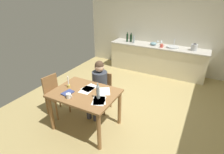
% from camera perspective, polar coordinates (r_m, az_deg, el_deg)
% --- Properties ---
extents(ground_plane, '(5.20, 5.20, 0.04)m').
position_cam_1_polar(ground_plane, '(4.47, 5.09, -8.95)').
color(ground_plane, tan).
extents(wall_back, '(5.20, 0.12, 2.60)m').
position_cam_1_polar(wall_back, '(6.28, 15.40, 13.73)').
color(wall_back, beige).
rests_on(wall_back, ground).
extents(kitchen_counter, '(3.05, 0.64, 0.90)m').
position_cam_1_polar(kitchen_counter, '(6.17, 13.66, 5.48)').
color(kitchen_counter, beige).
rests_on(kitchen_counter, ground).
extents(dining_table, '(1.20, 0.89, 0.79)m').
position_cam_1_polar(dining_table, '(3.50, -8.38, -6.43)').
color(dining_table, olive).
rests_on(dining_table, ground).
extents(chair_at_table, '(0.42, 0.42, 0.85)m').
position_cam_1_polar(chair_at_table, '(4.11, -3.16, -4.07)').
color(chair_at_table, olive).
rests_on(chair_at_table, ground).
extents(person_seated, '(0.34, 0.60, 1.19)m').
position_cam_1_polar(person_seated, '(3.90, -4.25, -2.43)').
color(person_seated, '#333842').
rests_on(person_seated, ground).
extents(chair_side_empty, '(0.46, 0.46, 0.87)m').
position_cam_1_polar(chair_side_empty, '(4.14, -17.38, -4.85)').
color(chair_side_empty, olive).
rests_on(chair_side_empty, ground).
extents(coffee_mug, '(0.12, 0.09, 0.09)m').
position_cam_1_polar(coffee_mug, '(3.30, -13.33, -5.73)').
color(coffee_mug, white).
rests_on(coffee_mug, dining_table).
extents(candlestick, '(0.06, 0.06, 0.24)m').
position_cam_1_polar(candlestick, '(3.64, -13.38, -2.20)').
color(candlestick, gold).
rests_on(candlestick, dining_table).
extents(book_magazine, '(0.17, 0.23, 0.03)m').
position_cam_1_polar(book_magazine, '(3.46, -13.64, -4.81)').
color(book_magazine, '#38447C').
rests_on(book_magazine, dining_table).
extents(paper_letter, '(0.34, 0.36, 0.00)m').
position_cam_1_polar(paper_letter, '(3.19, -3.98, -7.17)').
color(paper_letter, white).
rests_on(paper_letter, dining_table).
extents(paper_bill, '(0.23, 0.31, 0.00)m').
position_cam_1_polar(paper_bill, '(3.51, -7.89, -3.99)').
color(paper_bill, white).
rests_on(paper_bill, dining_table).
extents(paper_envelope, '(0.33, 0.36, 0.00)m').
position_cam_1_polar(paper_envelope, '(3.44, -2.45, -4.46)').
color(paper_envelope, white).
rests_on(paper_envelope, dining_table).
extents(paper_receipt, '(0.30, 0.35, 0.00)m').
position_cam_1_polar(paper_receipt, '(3.17, -4.10, -7.37)').
color(paper_receipt, white).
rests_on(paper_receipt, dining_table).
extents(paper_notice, '(0.26, 0.33, 0.00)m').
position_cam_1_polar(paper_notice, '(3.58, -7.01, -3.31)').
color(paper_notice, white).
rests_on(paper_notice, dining_table).
extents(wine_bottle_on_table, '(0.06, 0.06, 0.29)m').
position_cam_1_polar(wine_bottle_on_table, '(3.18, -4.38, -4.69)').
color(wine_bottle_on_table, '#8C999E').
rests_on(wine_bottle_on_table, dining_table).
extents(sink_unit, '(0.36, 0.36, 0.24)m').
position_cam_1_polar(sink_unit, '(5.94, 18.37, 8.92)').
color(sink_unit, '#B2B7BC').
rests_on(sink_unit, kitchen_counter).
extents(bottle_oil, '(0.07, 0.07, 0.32)m').
position_cam_1_polar(bottle_oil, '(6.30, 4.76, 12.11)').
color(bottle_oil, black).
rests_on(bottle_oil, kitchen_counter).
extents(bottle_vinegar, '(0.08, 0.08, 0.30)m').
position_cam_1_polar(bottle_vinegar, '(6.32, 5.92, 12.02)').
color(bottle_vinegar, black).
rests_on(bottle_vinegar, kitchen_counter).
extents(bottle_wine_red, '(0.07, 0.07, 0.25)m').
position_cam_1_polar(bottle_wine_red, '(6.21, 6.75, 11.51)').
color(bottle_wine_red, '#8C999E').
rests_on(bottle_wine_red, kitchen_counter).
extents(mixing_bowl, '(0.20, 0.20, 0.09)m').
position_cam_1_polar(mixing_bowl, '(6.05, 12.76, 10.11)').
color(mixing_bowl, '#668C99').
rests_on(mixing_bowl, kitchen_counter).
extents(stovetop_kettle, '(0.18, 0.18, 0.22)m').
position_cam_1_polar(stovetop_kettle, '(5.85, 24.25, 8.49)').
color(stovetop_kettle, '#B7BABF').
rests_on(stovetop_kettle, kitchen_counter).
extents(wine_glass_near_sink, '(0.07, 0.07, 0.15)m').
position_cam_1_polar(wine_glass_near_sink, '(6.13, 15.14, 10.67)').
color(wine_glass_near_sink, silver).
rests_on(wine_glass_near_sink, kitchen_counter).
extents(wine_glass_by_kettle, '(0.07, 0.07, 0.15)m').
position_cam_1_polar(wine_glass_by_kettle, '(6.16, 14.08, 10.85)').
color(wine_glass_by_kettle, silver).
rests_on(wine_glass_by_kettle, kitchen_counter).
extents(teacup_on_counter, '(0.12, 0.08, 0.10)m').
position_cam_1_polar(teacup_on_counter, '(5.84, 15.19, 9.37)').
color(teacup_on_counter, '#D84C3F').
rests_on(teacup_on_counter, kitchen_counter).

